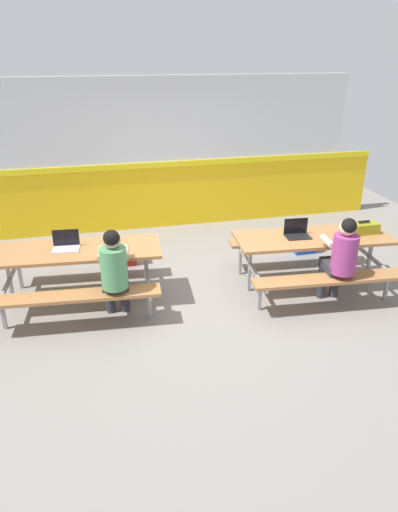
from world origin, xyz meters
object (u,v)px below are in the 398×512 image
at_px(student_nearer, 114,268).
at_px(tote_bag_bright, 306,242).
at_px(picnic_table_right, 312,248).
at_px(picnic_table_left, 78,261).
at_px(laptop_silver, 66,245).
at_px(student_further, 341,255).
at_px(backpack_dark, 125,251).
at_px(toolbox_grey, 363,228).
at_px(laptop_dark, 297,233).

relative_size(student_nearer, tote_bag_bright, 2.81).
bearing_deg(picnic_table_right, picnic_table_left, 174.42).
height_order(picnic_table_right, laptop_silver, laptop_silver).
xyz_separation_m(student_further, backpack_dark, (-2.46, 1.86, -0.49)).
distance_m(backpack_dark, tote_bag_bright, 2.83).
relative_size(toolbox_grey, tote_bag_bright, 0.93).
height_order(student_nearer, backpack_dark, student_nearer).
distance_m(picnic_table_left, tote_bag_bright, 3.58).
relative_size(student_further, tote_bag_bright, 2.81).
height_order(laptop_dark, tote_bag_bright, laptop_dark).
bearing_deg(tote_bag_bright, picnic_table_right, -112.93).
bearing_deg(student_nearer, laptop_dark, 8.29).
distance_m(student_nearer, tote_bag_bright, 3.39).
relative_size(picnic_table_left, tote_bag_bright, 4.90).
bearing_deg(student_nearer, student_further, -5.69).
xyz_separation_m(laptop_silver, laptop_dark, (2.94, -0.29, 0.00)).
relative_size(student_nearer, laptop_dark, 3.59).
bearing_deg(picnic_table_right, laptop_dark, 165.64).
xyz_separation_m(picnic_table_left, tote_bag_bright, (3.48, 0.76, -0.38)).
height_order(backpack_dark, tote_bag_bright, backpack_dark).
distance_m(student_further, toolbox_grey, 0.79).
bearing_deg(picnic_table_right, toolbox_grey, -4.61).
height_order(student_further, tote_bag_bright, student_further).
distance_m(student_nearer, backpack_dark, 1.68).
bearing_deg(laptop_dark, student_nearer, -171.71).
height_order(laptop_dark, backpack_dark, laptop_dark).
xyz_separation_m(picnic_table_left, backpack_dark, (0.66, 1.00, -0.36)).
bearing_deg(laptop_silver, picnic_table_right, -6.22).
xyz_separation_m(laptop_silver, toolbox_grey, (3.84, -0.40, 0.02)).
xyz_separation_m(picnic_table_left, student_further, (3.12, -0.86, 0.13)).
bearing_deg(toolbox_grey, picnic_table_left, 174.60).
height_order(toolbox_grey, tote_bag_bright, toolbox_grey).
relative_size(backpack_dark, tote_bag_bright, 1.02).
height_order(picnic_table_right, student_further, student_further).
height_order(student_nearer, laptop_dark, student_nearer).
bearing_deg(toolbox_grey, backpack_dark, 156.18).
distance_m(laptop_dark, backpack_dark, 2.56).
relative_size(student_nearer, student_further, 1.00).
relative_size(laptop_silver, laptop_dark, 1.00).
bearing_deg(toolbox_grey, laptop_dark, 173.02).
xyz_separation_m(picnic_table_left, student_nearer, (0.41, -0.59, 0.13)).
relative_size(laptop_silver, backpack_dark, 0.77).
relative_size(student_further, laptop_silver, 3.59).
distance_m(student_nearer, laptop_dark, 2.43).
xyz_separation_m(backpack_dark, tote_bag_bright, (2.82, -0.24, -0.02)).
bearing_deg(laptop_dark, picnic_table_right, -14.36).
xyz_separation_m(student_nearer, student_further, (2.71, -0.27, 0.00)).
relative_size(picnic_table_left, laptop_dark, 6.25).
distance_m(laptop_dark, toolbox_grey, 0.90).
bearing_deg(backpack_dark, laptop_dark, -29.85).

